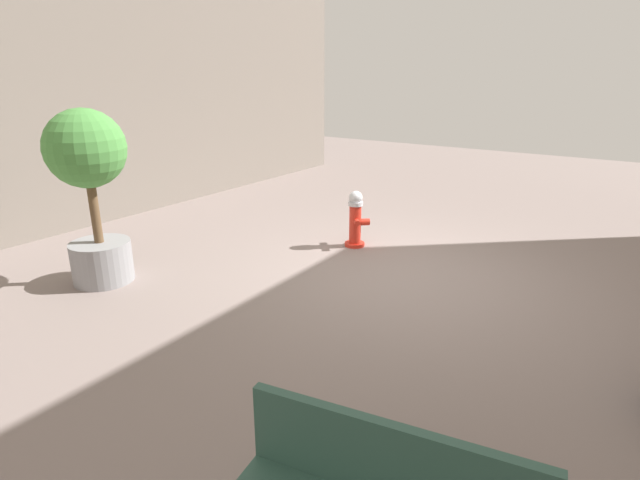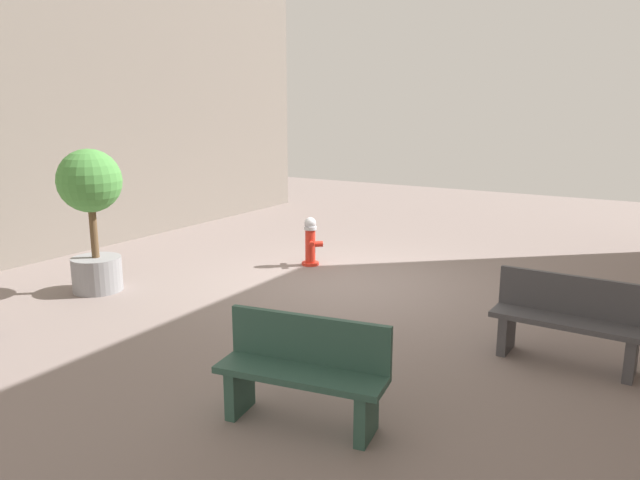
{
  "view_description": "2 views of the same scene",
  "coord_description": "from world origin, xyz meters",
  "px_view_note": "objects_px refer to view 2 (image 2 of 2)",
  "views": [
    {
      "loc": [
        -2.44,
        5.61,
        2.54
      ],
      "look_at": [
        0.73,
        0.92,
        0.63
      ],
      "focal_mm": 28.2,
      "sensor_mm": 36.0,
      "label": 1
    },
    {
      "loc": [
        -4.29,
        8.0,
        2.74
      ],
      "look_at": [
        0.2,
        0.59,
        0.81
      ],
      "focal_mm": 33.74,
      "sensor_mm": 36.0,
      "label": 2
    }
  ],
  "objects_px": {
    "fire_hydrant": "(311,241)",
    "planter_tree": "(92,205)",
    "bench_near": "(569,319)",
    "bench_far": "(303,370)"
  },
  "relations": [
    {
      "from": "bench_far",
      "to": "planter_tree",
      "type": "bearing_deg",
      "value": -19.06
    },
    {
      "from": "bench_near",
      "to": "bench_far",
      "type": "xyz_separation_m",
      "value": [
        1.77,
        2.57,
        -0.0
      ]
    },
    {
      "from": "fire_hydrant",
      "to": "planter_tree",
      "type": "distance_m",
      "value": 3.66
    },
    {
      "from": "bench_far",
      "to": "planter_tree",
      "type": "height_order",
      "value": "planter_tree"
    },
    {
      "from": "fire_hydrant",
      "to": "bench_far",
      "type": "height_order",
      "value": "bench_far"
    },
    {
      "from": "fire_hydrant",
      "to": "planter_tree",
      "type": "bearing_deg",
      "value": 56.35
    },
    {
      "from": "bench_far",
      "to": "planter_tree",
      "type": "distance_m",
      "value": 5.13
    },
    {
      "from": "fire_hydrant",
      "to": "bench_near",
      "type": "relative_size",
      "value": 0.53
    },
    {
      "from": "bench_far",
      "to": "planter_tree",
      "type": "xyz_separation_m",
      "value": [
        4.78,
        -1.65,
        0.82
      ]
    },
    {
      "from": "planter_tree",
      "to": "bench_near",
      "type": "bearing_deg",
      "value": -172.06
    }
  ]
}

